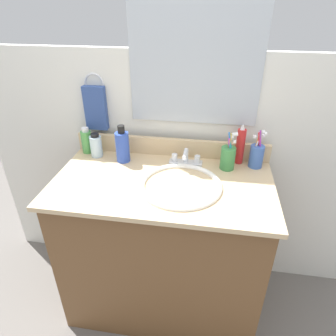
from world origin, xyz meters
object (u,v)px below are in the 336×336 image
object	(u,v)px
bottle_shampoo_blue	(122,146)
bottle_spray_red	(240,145)
hand_towel	(96,108)
bottle_toner_green	(87,141)
bottle_gel_clear	(96,146)
cup_blue_plastic	(257,155)
cup_green	(228,157)
faucet	(186,159)

from	to	relation	value
bottle_shampoo_blue	bottle_spray_red	world-z (taller)	bottle_spray_red
hand_towel	bottle_toner_green	world-z (taller)	hand_towel
bottle_toner_green	bottle_gel_clear	distance (m)	0.07
cup_blue_plastic	cup_green	distance (m)	0.14
bottle_shampoo_blue	faucet	bearing A→B (deg)	2.27
cup_blue_plastic	bottle_toner_green	bearing A→B (deg)	178.86
cup_green	cup_blue_plastic	bearing A→B (deg)	16.81
hand_towel	bottle_shampoo_blue	bearing A→B (deg)	-36.62
bottle_spray_red	cup_green	world-z (taller)	bottle_spray_red
cup_blue_plastic	cup_green	world-z (taller)	same
faucet	bottle_spray_red	distance (m)	0.27
bottle_shampoo_blue	bottle_toner_green	size ratio (longest dim) A/B	1.38
cup_blue_plastic	bottle_gel_clear	bearing A→B (deg)	-178.78
hand_towel	bottle_spray_red	bearing A→B (deg)	-3.75
cup_green	hand_towel	bearing A→B (deg)	170.17
bottle_toner_green	cup_green	distance (m)	0.72
hand_towel	bottle_toner_green	xyz separation A→B (m)	(-0.05, -0.06, -0.16)
faucet	bottle_toner_green	xyz separation A→B (m)	(-0.52, 0.05, 0.03)
bottle_spray_red	bottle_gel_clear	world-z (taller)	bottle_spray_red
bottle_shampoo_blue	bottle_toner_green	world-z (taller)	bottle_shampoo_blue
bottle_spray_red	cup_blue_plastic	size ratio (longest dim) A/B	1.08
bottle_gel_clear	hand_towel	bearing A→B (deg)	100.52
bottle_spray_red	cup_blue_plastic	world-z (taller)	bottle_spray_red
bottle_shampoo_blue	bottle_toner_green	xyz separation A→B (m)	(-0.21, 0.06, -0.02)
bottle_spray_red	bottle_toner_green	size ratio (longest dim) A/B	1.48
cup_blue_plastic	hand_towel	bearing A→B (deg)	174.58
hand_towel	bottle_shampoo_blue	size ratio (longest dim) A/B	1.18
bottle_shampoo_blue	cup_green	bearing A→B (deg)	0.73
bottle_shampoo_blue	cup_green	world-z (taller)	same
bottle_spray_red	bottle_toner_green	bearing A→B (deg)	-179.12
bottle_spray_red	bottle_toner_green	distance (m)	0.77
hand_towel	bottle_shampoo_blue	distance (m)	0.25
hand_towel	cup_green	xyz separation A→B (m)	(0.67, -0.12, -0.16)
hand_towel	cup_blue_plastic	xyz separation A→B (m)	(0.80, -0.08, -0.16)
faucet	hand_towel	bearing A→B (deg)	166.84
bottle_toner_green	bottle_gel_clear	size ratio (longest dim) A/B	1.11
bottle_shampoo_blue	bottle_toner_green	distance (m)	0.22
faucet	bottle_toner_green	distance (m)	0.52
cup_blue_plastic	cup_green	bearing A→B (deg)	-163.19
bottle_gel_clear	cup_blue_plastic	distance (m)	0.78
hand_towel	bottle_toner_green	bearing A→B (deg)	-127.51
bottle_spray_red	cup_green	size ratio (longest dim) A/B	1.08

